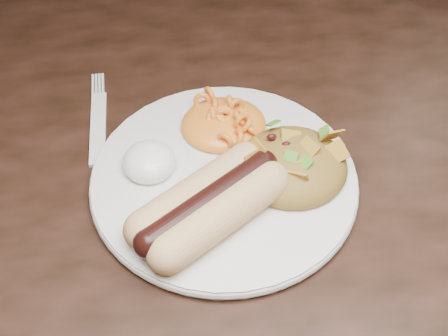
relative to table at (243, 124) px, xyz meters
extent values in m
cube|color=black|center=(0.00, 0.00, 0.07)|extent=(1.60, 0.90, 0.04)
cylinder|color=silver|center=(-0.05, -0.17, 0.10)|extent=(0.31, 0.31, 0.01)
cylinder|color=#DBBE81|center=(-0.07, -0.23, 0.12)|extent=(0.11, 0.09, 0.03)
cylinder|color=#DBBE81|center=(-0.07, -0.20, 0.12)|extent=(0.11, 0.09, 0.03)
cylinder|color=#36130E|center=(-0.07, -0.21, 0.13)|extent=(0.12, 0.09, 0.03)
ellipsoid|color=orange|center=(-0.04, -0.11, 0.12)|extent=(0.11, 0.10, 0.03)
ellipsoid|color=white|center=(-0.11, -0.15, 0.12)|extent=(0.05, 0.05, 0.03)
ellipsoid|color=#B73D18|center=(0.01, -0.17, 0.12)|extent=(0.10, 0.10, 0.04)
cube|color=silver|center=(-0.16, -0.08, 0.09)|extent=(0.03, 0.16, 0.00)
camera|label=1|loc=(-0.10, -0.53, 0.54)|focal=50.00mm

